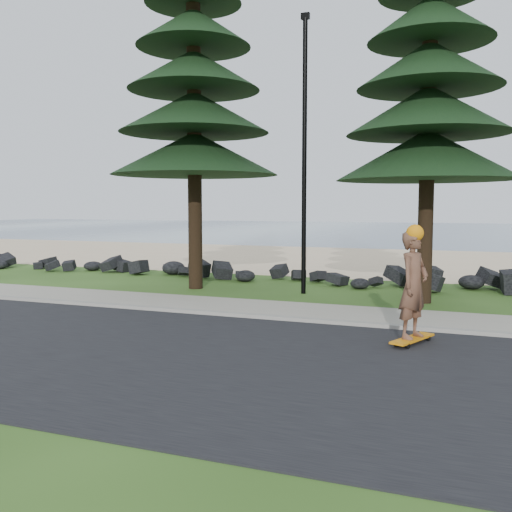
% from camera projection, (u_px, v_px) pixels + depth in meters
% --- Properties ---
extents(ground, '(160.00, 160.00, 0.00)m').
position_uv_depth(ground, '(267.00, 312.00, 14.09)').
color(ground, '#2C4D18').
rests_on(ground, ground).
extents(road, '(160.00, 7.00, 0.02)m').
position_uv_depth(road, '(179.00, 356.00, 9.90)').
color(road, black).
rests_on(road, ground).
extents(kerb, '(160.00, 0.20, 0.10)m').
position_uv_depth(kerb, '(254.00, 316.00, 13.24)').
color(kerb, gray).
rests_on(kerb, ground).
extents(sidewalk, '(160.00, 2.00, 0.08)m').
position_uv_depth(sidewalk, '(270.00, 309.00, 14.27)').
color(sidewalk, gray).
rests_on(sidewalk, ground).
extents(beach_sand, '(160.00, 15.00, 0.01)m').
position_uv_depth(beach_sand, '(369.00, 260.00, 27.57)').
color(beach_sand, beige).
rests_on(beach_sand, ground).
extents(ocean, '(160.00, 58.00, 0.01)m').
position_uv_depth(ocean, '(428.00, 230.00, 61.51)').
color(ocean, '#3B5772').
rests_on(ocean, ground).
extents(seawall_boulders, '(60.00, 2.40, 1.10)m').
position_uv_depth(seawall_boulders, '(323.00, 283.00, 19.29)').
color(seawall_boulders, black).
rests_on(seawall_boulders, ground).
extents(pine_left, '(5.20, 5.20, 13.78)m').
position_uv_depth(pine_left, '(193.00, 6.00, 17.37)').
color(pine_left, black).
rests_on(pine_left, ground).
extents(lamp_post, '(0.25, 0.14, 8.14)m').
position_uv_depth(lamp_post, '(304.00, 154.00, 16.70)').
color(lamp_post, black).
rests_on(lamp_post, ground).
extents(skateboarder, '(0.73, 1.23, 2.25)m').
position_uv_depth(skateboarder, '(414.00, 285.00, 10.65)').
color(skateboarder, orange).
rests_on(skateboarder, ground).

